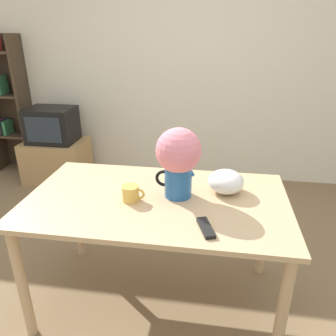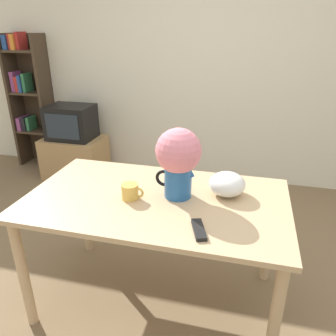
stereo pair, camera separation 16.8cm
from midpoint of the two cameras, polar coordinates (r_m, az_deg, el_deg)
ground_plane at (r=2.40m, az=-1.81°, el=-22.09°), size 12.00×12.00×0.00m
wall_back at (r=3.79m, az=3.95°, el=17.12°), size 8.00×0.05×2.60m
table at (r=1.99m, az=-4.38°, el=-7.67°), size 1.53×0.89×0.78m
flower_vase at (r=1.86m, az=-0.76°, el=1.75°), size 0.27×0.26×0.42m
coffee_mug at (r=1.91m, az=-8.99°, el=-4.44°), size 0.13×0.10×0.09m
white_bowl at (r=1.99m, az=7.67°, el=-2.40°), size 0.22×0.22×0.14m
remote_control at (r=1.65m, az=3.67°, el=-10.41°), size 0.11×0.18×0.02m
tv_stand at (r=4.14m, az=-19.87°, el=1.19°), size 0.71×0.49×0.49m
tv_set at (r=4.01m, az=-20.74°, el=7.00°), size 0.52×0.40×0.39m
bookshelf at (r=4.54m, az=-27.50°, el=10.72°), size 0.49×0.28×1.66m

